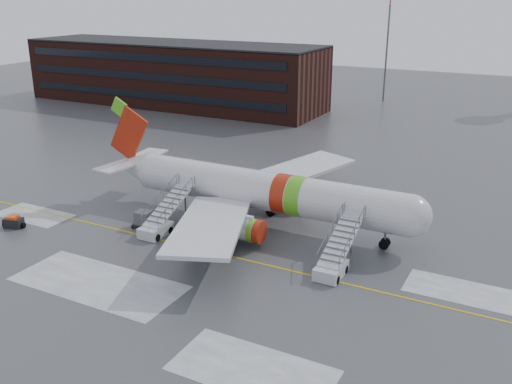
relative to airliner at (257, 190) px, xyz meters
The scene contains 9 objects.
ground 7.78m from the airliner, 84.44° to the right, with size 260.00×260.00×0.00m, color #494C4F.
airliner is the anchor object (origin of this frame).
airstair_fwd 12.65m from the airliner, 31.73° to the right, with size 2.05×7.70×3.48m.
airstair_aft 9.84m from the airliner, 136.82° to the right, with size 2.05×7.70×3.48m.
pushback_tug 7.79m from the airliner, 92.87° to the right, with size 2.98×2.26×1.69m.
uld_container 11.38m from the airliner, 145.82° to the right, with size 2.21×1.74×1.66m.
baggage_tractor 23.99m from the airliner, 149.32° to the right, with size 2.41×1.54×1.19m.
terminal_building 65.41m from the airliner, 132.70° to the left, with size 62.00×16.11×12.30m.
light_mast_far_n 72.18m from the airliner, 95.89° to the left, with size 1.20×1.20×24.25m.
Camera 1 is at (23.73, -39.69, 21.88)m, focal length 40.00 mm.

